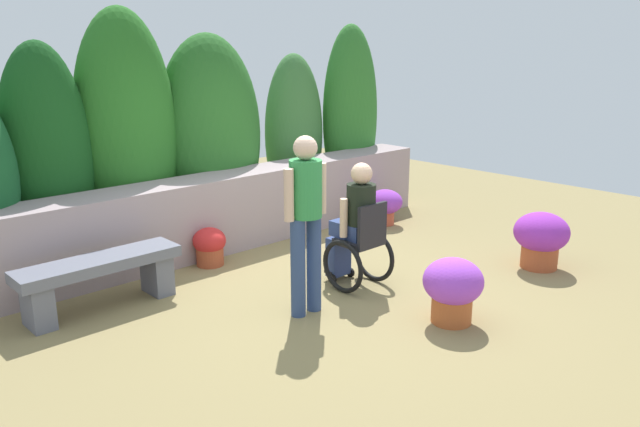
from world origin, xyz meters
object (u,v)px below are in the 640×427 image
at_px(flower_pot_purple_near, 541,237).
at_px(flower_pot_terracotta_by_wall, 453,287).
at_px(person_in_wheelchair, 357,229).
at_px(flower_pot_small_foreground, 210,245).
at_px(stone_bench, 100,275).
at_px(person_standing_companion, 306,213).
at_px(flower_pot_red_accent, 385,204).

relative_size(flower_pot_purple_near, flower_pot_terracotta_by_wall, 1.06).
distance_m(person_in_wheelchair, flower_pot_small_foreground, 1.82).
height_order(stone_bench, flower_pot_terracotta_by_wall, flower_pot_terracotta_by_wall).
bearing_deg(person_standing_companion, flower_pot_small_foreground, 70.96).
bearing_deg(flower_pot_small_foreground, person_standing_companion, -92.69).
height_order(person_standing_companion, flower_pot_small_foreground, person_standing_companion).
distance_m(person_in_wheelchair, person_standing_companion, 0.93).
bearing_deg(flower_pot_red_accent, person_in_wheelchair, -146.47).
bearing_deg(flower_pot_red_accent, flower_pot_purple_near, -91.61).
relative_size(stone_bench, flower_pot_small_foreground, 3.48).
bearing_deg(flower_pot_purple_near, stone_bench, 150.68).
bearing_deg(person_in_wheelchair, flower_pot_red_accent, 25.06).
bearing_deg(flower_pot_red_accent, person_standing_companion, -152.62).
bearing_deg(flower_pot_red_accent, stone_bench, -179.30).
relative_size(person_in_wheelchair, flower_pot_red_accent, 2.65).
bearing_deg(flower_pot_terracotta_by_wall, stone_bench, 131.47).
xyz_separation_m(flower_pot_terracotta_by_wall, flower_pot_small_foreground, (-0.75, 2.83, -0.10)).
height_order(person_standing_companion, flower_pot_purple_near, person_standing_companion).
bearing_deg(stone_bench, flower_pot_red_accent, -3.79).
bearing_deg(person_in_wheelchair, flower_pot_purple_near, -37.29).
relative_size(flower_pot_terracotta_by_wall, flower_pot_small_foreground, 1.37).
bearing_deg(flower_pot_terracotta_by_wall, flower_pot_purple_near, 4.81).
distance_m(stone_bench, flower_pot_red_accent, 4.22).
bearing_deg(person_in_wheelchair, flower_pot_small_foreground, 107.10).
bearing_deg(flower_pot_small_foreground, flower_pot_purple_near, -44.67).
bearing_deg(stone_bench, person_standing_companion, -50.44).
bearing_deg(person_standing_companion, flower_pot_purple_near, -34.51).
distance_m(person_standing_companion, flower_pot_red_accent, 3.28).
bearing_deg(flower_pot_purple_near, person_standing_companion, 161.84).
relative_size(person_in_wheelchair, flower_pot_purple_near, 2.05).
bearing_deg(flower_pot_small_foreground, stone_bench, -167.17).
relative_size(person_standing_companion, flower_pot_red_accent, 3.38).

